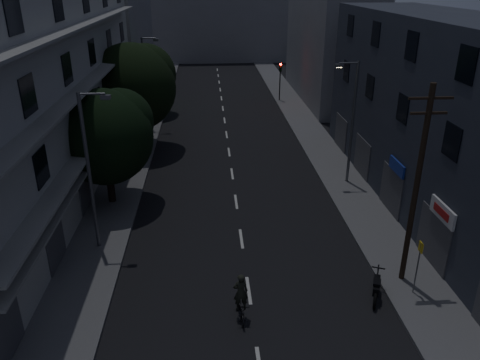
{
  "coord_description": "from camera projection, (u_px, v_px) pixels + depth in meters",
  "views": [
    {
      "loc": [
        -1.6,
        -10.63,
        12.9
      ],
      "look_at": [
        0.0,
        12.0,
        3.0
      ],
      "focal_mm": 35.0,
      "sensor_mm": 36.0,
      "label": 1
    }
  ],
  "objects": [
    {
      "name": "building_right",
      "position": [
        449.0,
        119.0,
        26.35
      ],
      "size": [
        6.19,
        28.0,
        11.0
      ],
      "color": "#2B303B",
      "rests_on": "ground"
    },
    {
      "name": "sidewalk_left",
      "position": [
        135.0,
        151.0,
        37.32
      ],
      "size": [
        3.0,
        90.0,
        0.15
      ],
      "primitive_type": "cube",
      "color": "#565659",
      "rests_on": "ground"
    },
    {
      "name": "building_left",
      "position": [
        33.0,
        84.0,
        27.86
      ],
      "size": [
        7.0,
        36.0,
        14.0
      ],
      "color": "#A6A6A1",
      "rests_on": "ground"
    },
    {
      "name": "utility_pole",
      "position": [
        417.0,
        184.0,
        19.66
      ],
      "size": [
        1.8,
        0.24,
        9.0
      ],
      "color": "black",
      "rests_on": "sidewalk_right"
    },
    {
      "name": "motorcycle",
      "position": [
        376.0,
        288.0,
        20.23
      ],
      "size": [
        0.96,
        1.92,
        1.3
      ],
      "rotation": [
        0.0,
        0.0,
        -0.38
      ],
      "color": "black",
      "rests_on": "ground"
    },
    {
      "name": "tree_far",
      "position": [
        148.0,
        75.0,
        45.95
      ],
      "size": [
        4.94,
        4.94,
        6.11
      ],
      "color": "black",
      "rests_on": "sidewalk_left"
    },
    {
      "name": "bus_stop_sign",
      "position": [
        419.0,
        259.0,
        19.87
      ],
      "size": [
        0.06,
        0.35,
        2.52
      ],
      "color": "#595B60",
      "rests_on": "sidewalk_right"
    },
    {
      "name": "tree_near",
      "position": [
        106.0,
        133.0,
        27.24
      ],
      "size": [
        5.65,
        5.65,
        6.96
      ],
      "color": "black",
      "rests_on": "sidewalk_left"
    },
    {
      "name": "building_far_end",
      "position": [
        215.0,
        29.0,
        76.97
      ],
      "size": [
        24.0,
        8.0,
        10.0
      ],
      "primitive_type": "cube",
      "color": "slate",
      "rests_on": "ground"
    },
    {
      "name": "street_lamp_right",
      "position": [
        351.0,
        118.0,
        29.94
      ],
      "size": [
        1.51,
        0.25,
        8.0
      ],
      "color": "#595B60",
      "rests_on": "sidewalk_right"
    },
    {
      "name": "lane_markings",
      "position": [
        225.0,
        127.0,
        43.55
      ],
      "size": [
        0.15,
        60.5,
        0.01
      ],
      "color": "beige",
      "rests_on": "ground"
    },
    {
      "name": "traffic_signal_far_left",
      "position": [
        163.0,
        74.0,
        51.0
      ],
      "size": [
        0.28,
        0.37,
        4.1
      ],
      "color": "black",
      "rests_on": "sidewalk_left"
    },
    {
      "name": "building_far_right",
      "position": [
        329.0,
        40.0,
        51.55
      ],
      "size": [
        6.0,
        20.0,
        13.0
      ],
      "primitive_type": "cube",
      "color": "slate",
      "rests_on": "ground"
    },
    {
      "name": "sidewalk_right",
      "position": [
        320.0,
        147.0,
        38.29
      ],
      "size": [
        3.0,
        90.0,
        0.15
      ],
      "primitive_type": "cube",
      "color": "#565659",
      "rests_on": "ground"
    },
    {
      "name": "cyclist",
      "position": [
        241.0,
        303.0,
        18.97
      ],
      "size": [
        0.73,
        1.72,
        2.12
      ],
      "rotation": [
        0.0,
        0.0,
        0.09
      ],
      "color": "black",
      "rests_on": "ground"
    },
    {
      "name": "street_lamp_left_far",
      "position": [
        146.0,
        79.0,
        41.33
      ],
      "size": [
        1.51,
        0.25,
        8.0
      ],
      "color": "#525359",
      "rests_on": "sidewalk_left"
    },
    {
      "name": "traffic_signal_far_right",
      "position": [
        280.0,
        74.0,
        51.23
      ],
      "size": [
        0.28,
        0.37,
        4.1
      ],
      "color": "black",
      "rests_on": "sidewalk_right"
    },
    {
      "name": "tree_mid",
      "position": [
        133.0,
        84.0,
        35.87
      ],
      "size": [
        6.72,
        6.72,
        8.27
      ],
      "color": "black",
      "rests_on": "sidewalk_left"
    },
    {
      "name": "street_lamp_left_near",
      "position": [
        91.0,
        165.0,
        22.36
      ],
      "size": [
        1.51,
        0.25,
        8.0
      ],
      "color": "slate",
      "rests_on": "sidewalk_left"
    },
    {
      "name": "ground",
      "position": [
        229.0,
        150.0,
        37.83
      ],
      "size": [
        160.0,
        160.0,
        0.0
      ],
      "primitive_type": "plane",
      "color": "black",
      "rests_on": "ground"
    },
    {
      "name": "building_far_left",
      "position": [
        117.0,
        22.0,
        54.89
      ],
      "size": [
        6.0,
        20.0,
        16.0
      ],
      "primitive_type": "cube",
      "color": "slate",
      "rests_on": "ground"
    }
  ]
}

